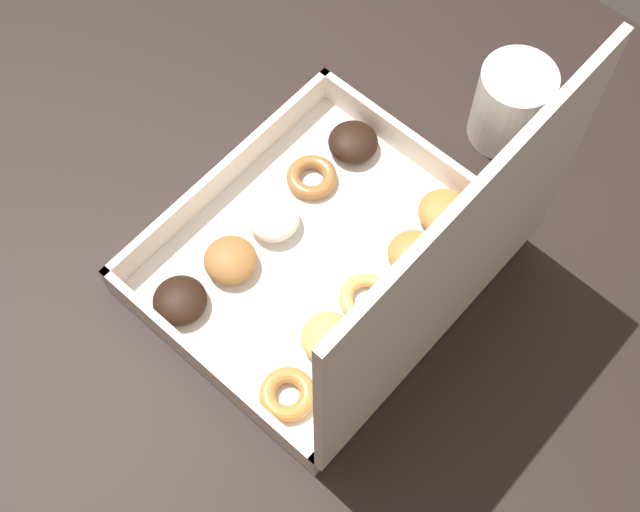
% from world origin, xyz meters
% --- Properties ---
extents(ground_plane, '(8.00, 8.00, 0.00)m').
position_xyz_m(ground_plane, '(0.00, 0.00, 0.00)').
color(ground_plane, '#2D2826').
extents(dining_table, '(0.99, 1.03, 0.74)m').
position_xyz_m(dining_table, '(0.00, 0.00, 0.64)').
color(dining_table, black).
rests_on(dining_table, ground_plane).
extents(donut_box, '(0.32, 0.28, 0.32)m').
position_xyz_m(donut_box, '(-0.03, 0.11, 0.80)').
color(donut_box, silver).
rests_on(donut_box, dining_table).
extents(coffee_mug, '(0.08, 0.08, 0.09)m').
position_xyz_m(coffee_mug, '(-0.28, 0.11, 0.78)').
color(coffee_mug, white).
rests_on(coffee_mug, dining_table).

